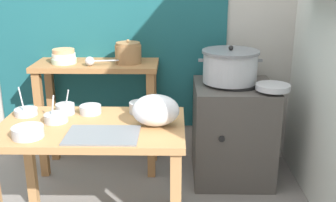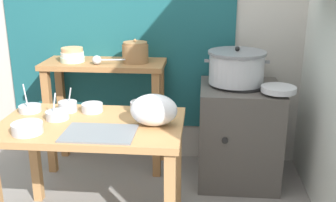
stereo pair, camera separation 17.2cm
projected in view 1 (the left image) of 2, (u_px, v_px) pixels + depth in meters
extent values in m
cube|color=#B2ADA3|center=(141.00, 7.00, 3.28)|extent=(4.40, 0.10, 2.60)
cube|color=#195156|center=(108.00, 1.00, 3.21)|extent=(1.90, 0.02, 2.10)
cube|color=#B27F4C|center=(91.00, 128.00, 2.39)|extent=(1.10, 0.66, 0.04)
cube|color=#B27F4C|center=(30.00, 161.00, 2.78)|extent=(0.06, 0.06, 0.68)
cube|color=#B27F4C|center=(176.00, 162.00, 2.76)|extent=(0.06, 0.06, 0.68)
cube|color=#9E6B3D|center=(96.00, 65.00, 3.16)|extent=(0.96, 0.40, 0.04)
cube|color=#9E6B3D|center=(41.00, 126.00, 3.16)|extent=(0.06, 0.06, 0.86)
cube|color=#9E6B3D|center=(151.00, 126.00, 3.15)|extent=(0.06, 0.06, 0.86)
cube|color=#9E6B3D|center=(52.00, 113.00, 3.45)|extent=(0.06, 0.06, 0.86)
cube|color=#9E6B3D|center=(153.00, 113.00, 3.43)|extent=(0.06, 0.06, 0.86)
cube|color=#4C4742|center=(232.00, 132.00, 3.17)|extent=(0.60, 0.60, 0.76)
cylinder|color=black|center=(235.00, 84.00, 3.05)|extent=(0.36, 0.36, 0.02)
cylinder|color=black|center=(222.00, 139.00, 2.86)|extent=(0.04, 0.02, 0.04)
cylinder|color=#B7BABF|center=(230.00, 68.00, 3.04)|extent=(0.40, 0.40, 0.22)
cylinder|color=slate|center=(231.00, 52.00, 3.00)|extent=(0.43, 0.43, 0.02)
sphere|color=black|center=(231.00, 48.00, 2.99)|extent=(0.04, 0.04, 0.04)
cube|color=slate|center=(201.00, 60.00, 3.02)|extent=(0.04, 0.02, 0.02)
cube|color=slate|center=(260.00, 60.00, 3.01)|extent=(0.04, 0.02, 0.02)
cylinder|color=olive|center=(128.00, 54.00, 3.13)|extent=(0.20, 0.20, 0.14)
cylinder|color=olive|center=(128.00, 44.00, 3.10)|extent=(0.19, 0.19, 0.02)
sphere|color=olive|center=(128.00, 41.00, 3.10)|extent=(0.02, 0.02, 0.02)
cylinder|color=#B7D1AD|center=(64.00, 61.00, 3.13)|extent=(0.19, 0.19, 0.04)
cylinder|color=silver|center=(64.00, 56.00, 3.12)|extent=(0.18, 0.18, 0.04)
cylinder|color=tan|center=(63.00, 51.00, 3.11)|extent=(0.17, 0.17, 0.03)
sphere|color=#B7BABF|center=(90.00, 61.00, 3.04)|extent=(0.07, 0.07, 0.07)
cylinder|color=#B7BABF|center=(108.00, 61.00, 3.06)|extent=(0.21, 0.04, 0.01)
cube|color=slate|center=(103.00, 135.00, 2.22)|extent=(0.40, 0.28, 0.01)
ellipsoid|color=white|center=(156.00, 110.00, 2.34)|extent=(0.28, 0.20, 0.19)
cylinder|color=#B7BABF|center=(273.00, 87.00, 2.86)|extent=(0.24, 0.24, 0.04)
cylinder|color=#B7BABF|center=(90.00, 109.00, 2.56)|extent=(0.14, 0.14, 0.05)
cylinder|color=brown|center=(90.00, 106.00, 2.56)|extent=(0.12, 0.12, 0.01)
cylinder|color=#B7BABF|center=(26.00, 112.00, 2.54)|extent=(0.14, 0.14, 0.04)
cylinder|color=brown|center=(26.00, 110.00, 2.53)|extent=(0.12, 0.12, 0.01)
cylinder|color=#B7BABF|center=(22.00, 102.00, 2.50)|extent=(0.06, 0.07, 0.18)
cylinder|color=#B7BABF|center=(141.00, 107.00, 2.57)|extent=(0.15, 0.15, 0.07)
cylinder|color=#BFB28C|center=(141.00, 103.00, 2.57)|extent=(0.13, 0.13, 0.01)
cylinder|color=#B7BABF|center=(28.00, 132.00, 2.20)|extent=(0.17, 0.17, 0.06)
cylinder|color=maroon|center=(27.00, 128.00, 2.19)|extent=(0.15, 0.15, 0.01)
cylinder|color=#B7BABF|center=(65.00, 109.00, 2.56)|extent=(0.12, 0.12, 0.06)
cylinder|color=maroon|center=(65.00, 105.00, 2.55)|extent=(0.10, 0.10, 0.01)
cylinder|color=#B7BABF|center=(67.00, 101.00, 2.55)|extent=(0.06, 0.05, 0.16)
cylinder|color=#B7BABF|center=(56.00, 118.00, 2.42)|extent=(0.14, 0.14, 0.05)
cylinder|color=#BFB28C|center=(56.00, 115.00, 2.42)|extent=(0.12, 0.12, 0.01)
cylinder|color=#B7BABF|center=(52.00, 109.00, 2.41)|extent=(0.01, 0.08, 0.16)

